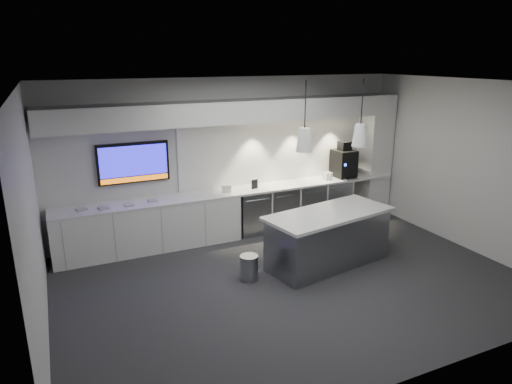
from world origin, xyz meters
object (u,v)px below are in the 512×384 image
island (328,238)px  coffee_machine (344,162)px  bin (249,268)px  wall_tv (134,163)px

island → coffee_machine: bearing=39.6°
coffee_machine → bin: bearing=-148.5°
island → bin: size_ratio=5.73×
coffee_machine → wall_tv: bearing=176.6°
coffee_machine → island: bearing=-130.2°
wall_tv → island: wall_tv is taller
wall_tv → bin: (1.30, -2.11, -1.36)m
wall_tv → bin: 2.82m
island → bin: island is taller
bin → coffee_machine: coffee_machine is taller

